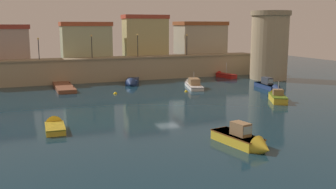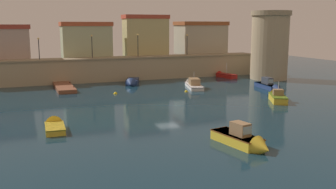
{
  "view_description": "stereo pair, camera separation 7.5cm",
  "coord_description": "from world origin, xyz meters",
  "views": [
    {
      "loc": [
        -15.99,
        -41.05,
        9.24
      ],
      "look_at": [
        0.0,
        -0.17,
        1.29
      ],
      "focal_mm": 41.08,
      "sensor_mm": 36.0,
      "label": 1
    },
    {
      "loc": [
        -15.92,
        -41.07,
        9.24
      ],
      "look_at": [
        0.0,
        -0.17,
        1.29
      ],
      "focal_mm": 41.08,
      "sensor_mm": 36.0,
      "label": 2
    }
  ],
  "objects": [
    {
      "name": "moored_boat_5",
      "position": [
        -13.31,
        -6.14,
        0.29
      ],
      "size": [
        1.78,
        4.4,
        1.54
      ],
      "rotation": [
        0.0,
        0.0,
        1.53
      ],
      "color": "gold",
      "rests_on": "ground"
    },
    {
      "name": "mooring_buoy_0",
      "position": [
        5.78,
        7.62,
        0.0
      ],
      "size": [
        0.45,
        0.45,
        0.45
      ],
      "primitive_type": "sphere",
      "color": "yellow",
      "rests_on": "ground"
    },
    {
      "name": "fortress_tower",
      "position": [
        24.37,
        14.33,
        5.87
      ],
      "size": [
        6.78,
        6.78,
        11.62
      ],
      "color": "tan",
      "rests_on": "ground"
    },
    {
      "name": "moored_boat_3",
      "position": [
        0.5,
        16.86,
        0.37
      ],
      "size": [
        3.68,
        5.86,
        1.69
      ],
      "rotation": [
        0.0,
        0.0,
        -1.95
      ],
      "color": "navy",
      "rests_on": "ground"
    },
    {
      "name": "old_town_backdrop",
      "position": [
        -1.64,
        26.78,
        6.81
      ],
      "size": [
        47.81,
        6.07,
        7.37
      ],
      "color": "#B69D8E",
      "rests_on": "ground"
    },
    {
      "name": "moored_boat_4",
      "position": [
        8.49,
        11.24,
        0.43
      ],
      "size": [
        3.65,
        7.56,
        3.0
      ],
      "rotation": [
        0.0,
        0.0,
        1.31
      ],
      "color": "white",
      "rests_on": "ground"
    },
    {
      "name": "pier_dock",
      "position": [
        -9.97,
        16.2,
        0.27
      ],
      "size": [
        2.47,
        8.86,
        0.7
      ],
      "color": "brown",
      "rests_on": "ground"
    },
    {
      "name": "quay_lamp_2",
      "position": [
        3.27,
        22.45,
        6.44
      ],
      "size": [
        0.32,
        0.32,
        3.84
      ],
      "color": "black",
      "rests_on": "quay_wall"
    },
    {
      "name": "moored_boat_6",
      "position": [
        18.21,
        19.07,
        0.38
      ],
      "size": [
        2.54,
        5.25,
        3.03
      ],
      "rotation": [
        0.0,
        0.0,
        1.8
      ],
      "color": "red",
      "rests_on": "ground"
    },
    {
      "name": "moored_boat_2",
      "position": [
        13.66,
        -2.34,
        0.5
      ],
      "size": [
        3.93,
        5.57,
        2.86
      ],
      "rotation": [
        0.0,
        0.0,
        1.09
      ],
      "color": "gold",
      "rests_on": "ground"
    },
    {
      "name": "ground_plane",
      "position": [
        0.0,
        0.0,
        0.0
      ],
      "size": [
        123.81,
        123.81,
        0.0
      ],
      "primitive_type": "plane",
      "color": "#112D3D"
    },
    {
      "name": "quay_wall",
      "position": [
        0.0,
        22.45,
        1.97
      ],
      "size": [
        50.84,
        3.94,
        3.93
      ],
      "color": "tan",
      "rests_on": "ground"
    },
    {
      "name": "quay_lamp_0",
      "position": [
        -12.87,
        22.45,
        6.18
      ],
      "size": [
        0.32,
        0.32,
        3.39
      ],
      "color": "black",
      "rests_on": "quay_wall"
    },
    {
      "name": "quay_lamp_3",
      "position": [
        12.48,
        22.45,
        6.37
      ],
      "size": [
        0.32,
        0.32,
        3.71
      ],
      "color": "black",
      "rests_on": "quay_wall"
    },
    {
      "name": "moored_boat_0",
      "position": [
        17.98,
        5.1,
        0.5
      ],
      "size": [
        2.05,
        6.6,
        1.98
      ],
      "rotation": [
        0.0,
        0.0,
        -1.68
      ],
      "color": "navy",
      "rests_on": "ground"
    },
    {
      "name": "quay_lamp_1",
      "position": [
        -4.58,
        22.45,
        6.4
      ],
      "size": [
        0.32,
        0.32,
        3.77
      ],
      "color": "black",
      "rests_on": "quay_wall"
    },
    {
      "name": "moored_boat_1",
      "position": [
        -0.16,
        -16.74,
        0.54
      ],
      "size": [
        2.72,
        5.9,
        2.23
      ],
      "rotation": [
        0.0,
        0.0,
        -1.38
      ],
      "color": "gold",
      "rests_on": "ground"
    },
    {
      "name": "mooring_buoy_1",
      "position": [
        -3.94,
        9.47,
        0.0
      ],
      "size": [
        0.53,
        0.53,
        0.53
      ],
      "primitive_type": "sphere",
      "color": "yellow",
      "rests_on": "ground"
    }
  ]
}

